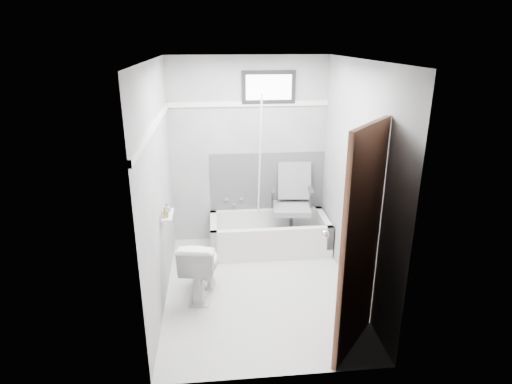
{
  "coord_description": "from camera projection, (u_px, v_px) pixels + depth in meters",
  "views": [
    {
      "loc": [
        -0.44,
        -4.02,
        2.59
      ],
      "look_at": [
        0.0,
        0.35,
        1.0
      ],
      "focal_mm": 30.0,
      "sensor_mm": 36.0,
      "label": 1
    }
  ],
  "objects": [
    {
      "name": "soap_bottle_b",
      "position": [
        167.0,
        207.0,
        4.36
      ],
      "size": [
        0.1,
        0.1,
        0.1
      ],
      "primitive_type": "imported",
      "rotation": [
        0.0,
        0.0,
        0.44
      ],
      "color": "slate",
      "rests_on": "shelf"
    },
    {
      "name": "soap_bottle_a",
      "position": [
        166.0,
        212.0,
        4.22
      ],
      "size": [
        0.05,
        0.05,
        0.12
      ],
      "primitive_type": "imported",
      "rotation": [
        0.0,
        0.0,
        -0.02
      ],
      "color": "olive",
      "rests_on": "shelf"
    },
    {
      "name": "ceiling",
      "position": [
        260.0,
        60.0,
        3.87
      ],
      "size": [
        2.6,
        2.6,
        0.0
      ],
      "primitive_type": "plane",
      "rotation": [
        3.14,
        0.0,
        0.0
      ],
      "color": "silver",
      "rests_on": "floor"
    },
    {
      "name": "wall_back",
      "position": [
        249.0,
        152.0,
        5.49
      ],
      "size": [
        2.0,
        0.02,
        2.4
      ],
      "primitive_type": "cube",
      "color": "gray",
      "rests_on": "floor"
    },
    {
      "name": "floor",
      "position": [
        259.0,
        288.0,
        4.69
      ],
      "size": [
        2.6,
        2.6,
        0.0
      ],
      "primitive_type": "plane",
      "color": "silver",
      "rests_on": "ground"
    },
    {
      "name": "door",
      "position": [
        406.0,
        260.0,
        3.24
      ],
      "size": [
        0.78,
        0.78,
        2.0
      ],
      "primitive_type": null,
      "color": "brown",
      "rests_on": "floor"
    },
    {
      "name": "wall_right",
      "position": [
        357.0,
        182.0,
        4.37
      ],
      "size": [
        0.02,
        2.6,
        2.4
      ],
      "primitive_type": "cube",
      "color": "gray",
      "rests_on": "floor"
    },
    {
      "name": "trim_back",
      "position": [
        248.0,
        104.0,
        5.27
      ],
      "size": [
        2.0,
        0.02,
        0.06
      ],
      "primitive_type": "cube",
      "color": "white",
      "rests_on": "wall_back"
    },
    {
      "name": "toilet",
      "position": [
        201.0,
        266.0,
        4.49
      ],
      "size": [
        0.48,
        0.72,
        0.65
      ],
      "primitive_type": "imported",
      "rotation": [
        0.0,
        0.0,
        2.97
      ],
      "color": "white",
      "rests_on": "floor"
    },
    {
      "name": "wall_left",
      "position": [
        158.0,
        188.0,
        4.18
      ],
      "size": [
        0.02,
        2.6,
        2.4
      ],
      "primitive_type": "cube",
      "color": "gray",
      "rests_on": "floor"
    },
    {
      "name": "window",
      "position": [
        269.0,
        87.0,
        5.23
      ],
      "size": [
        0.66,
        0.04,
        0.4
      ],
      "primitive_type": null,
      "color": "black",
      "rests_on": "wall_back"
    },
    {
      "name": "backerboard",
      "position": [
        268.0,
        182.0,
        5.65
      ],
      "size": [
        1.5,
        0.02,
        0.78
      ],
      "primitive_type": "cube",
      "color": "#4C4C4F",
      "rests_on": "wall_back"
    },
    {
      "name": "wall_front",
      "position": [
        279.0,
        244.0,
        3.06
      ],
      "size": [
        2.0,
        0.02,
        2.4
      ],
      "primitive_type": "cube",
      "color": "gray",
      "rests_on": "floor"
    },
    {
      "name": "shelf",
      "position": [
        168.0,
        215.0,
        4.32
      ],
      "size": [
        0.1,
        0.32,
        0.02
      ],
      "primitive_type": "cube",
      "color": "silver",
      "rests_on": "wall_left"
    },
    {
      "name": "office_chair",
      "position": [
        291.0,
        203.0,
        5.45
      ],
      "size": [
        0.61,
        0.61,
        0.96
      ],
      "primitive_type": null,
      "rotation": [
        0.0,
        0.0,
        -0.1
      ],
      "color": "slate",
      "rests_on": "bathtub"
    },
    {
      "name": "trim_left",
      "position": [
        154.0,
        126.0,
        3.97
      ],
      "size": [
        0.02,
        2.6,
        0.06
      ],
      "primitive_type": "cube",
      "color": "white",
      "rests_on": "wall_left"
    },
    {
      "name": "faucet",
      "position": [
        234.0,
        201.0,
        5.67
      ],
      "size": [
        0.26,
        0.1,
        0.16
      ],
      "primitive_type": null,
      "color": "silver",
      "rests_on": "wall_back"
    },
    {
      "name": "bathtub",
      "position": [
        269.0,
        234.0,
        5.51
      ],
      "size": [
        1.5,
        0.7,
        0.42
      ],
      "primitive_type": null,
      "color": "silver",
      "rests_on": "floor"
    },
    {
      "name": "pole",
      "position": [
        260.0,
        169.0,
        5.33
      ],
      "size": [
        0.02,
        0.45,
        1.91
      ],
      "primitive_type": "cylinder",
      "rotation": [
        0.22,
        0.0,
        0.0
      ],
      "color": "white",
      "rests_on": "bathtub"
    }
  ]
}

